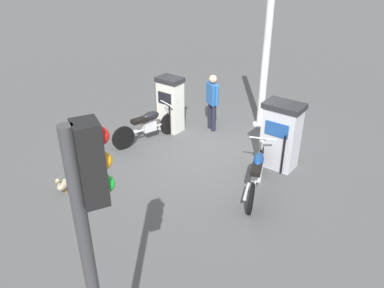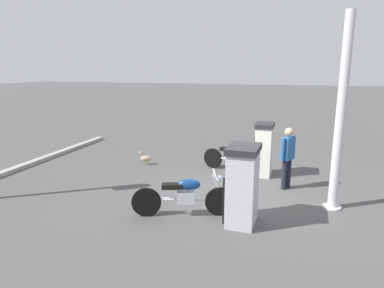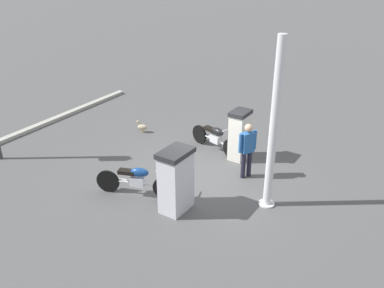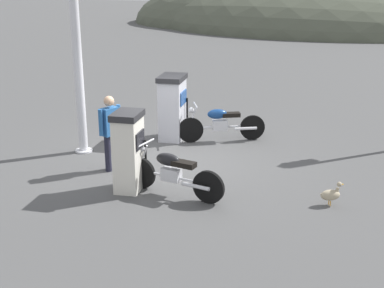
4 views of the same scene
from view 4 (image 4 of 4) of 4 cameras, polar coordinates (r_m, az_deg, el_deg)
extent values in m
plane|color=#4C4C4C|center=(11.49, -2.55, -1.94)|extent=(120.00, 120.00, 0.00)
cube|color=silver|center=(9.88, -6.93, -1.17)|extent=(0.45, 0.62, 1.42)
cube|color=black|center=(9.71, -5.67, 0.46)|extent=(0.03, 0.43, 0.32)
cube|color=#262628|center=(9.65, -7.10, 3.13)|extent=(0.49, 0.68, 0.12)
cylinder|color=black|center=(10.03, -5.06, -2.08)|extent=(0.04, 0.04, 0.92)
cube|color=silver|center=(12.86, -2.15, 3.74)|extent=(0.53, 0.79, 1.47)
cube|color=#1E478C|center=(12.71, -0.94, 5.08)|extent=(0.03, 0.55, 0.32)
cube|color=#262628|center=(12.68, -2.19, 7.22)|extent=(0.59, 0.87, 0.12)
cylinder|color=black|center=(13.06, -0.53, 2.98)|extent=(0.04, 0.04, 0.96)
cylinder|color=black|center=(10.08, -5.57, -3.15)|extent=(0.61, 0.24, 0.62)
cylinder|color=black|center=(9.39, 1.81, -4.72)|extent=(0.61, 0.24, 0.62)
cube|color=silver|center=(9.70, -2.27, -3.31)|extent=(0.40, 0.29, 0.24)
cylinder|color=silver|center=(9.70, -2.01, -3.64)|extent=(1.06, 0.35, 0.05)
ellipsoid|color=black|center=(9.63, -2.65, -1.69)|extent=(0.52, 0.34, 0.24)
cube|color=black|center=(9.48, -0.89, -2.20)|extent=(0.48, 0.31, 0.10)
cylinder|color=silver|center=(9.95, -5.43, -1.58)|extent=(0.26, 0.11, 0.57)
cylinder|color=silver|center=(9.80, -5.10, 0.10)|extent=(0.19, 0.55, 0.04)
sphere|color=silver|center=(9.89, -5.56, -0.48)|extent=(0.17, 0.17, 0.14)
cylinder|color=silver|center=(9.37, 0.39, -4.64)|extent=(0.55, 0.22, 0.07)
cylinder|color=black|center=(12.67, -0.15, 1.53)|extent=(0.60, 0.27, 0.62)
cylinder|color=black|center=(12.96, 6.60, 1.79)|extent=(0.60, 0.27, 0.62)
cube|color=silver|center=(12.76, 3.05, 2.09)|extent=(0.41, 0.31, 0.24)
cylinder|color=silver|center=(12.78, 3.27, 1.88)|extent=(1.10, 0.45, 0.05)
ellipsoid|color=navy|center=(12.67, 2.76, 3.29)|extent=(0.53, 0.37, 0.24)
cube|color=black|center=(12.74, 4.27, 3.21)|extent=(0.48, 0.34, 0.10)
cylinder|color=silver|center=(12.59, 0.03, 2.84)|extent=(0.26, 0.13, 0.57)
cylinder|color=silver|center=(12.52, 0.39, 4.26)|extent=(0.23, 0.54, 0.04)
sphere|color=silver|center=(12.54, -0.06, 3.72)|extent=(0.18, 0.18, 0.14)
cylinder|color=silver|center=(12.80, 5.87, 1.69)|extent=(0.54, 0.26, 0.07)
cylinder|color=#1E1E2D|center=(11.09, -8.39, -0.78)|extent=(0.18, 0.18, 0.77)
cylinder|color=#1E1E2D|center=(10.96, -9.16, -1.05)|extent=(0.18, 0.18, 0.77)
cube|color=#265999|center=(10.82, -8.94, 2.45)|extent=(0.34, 0.41, 0.58)
cylinder|color=#265999|center=(10.96, -8.01, 2.87)|extent=(0.12, 0.12, 0.55)
cylinder|color=#265999|center=(10.66, -9.92, 2.32)|extent=(0.12, 0.12, 0.55)
sphere|color=tan|center=(10.71, -9.06, 4.64)|extent=(0.29, 0.29, 0.21)
ellipsoid|color=tan|center=(9.66, 14.84, -5.41)|extent=(0.40, 0.29, 0.20)
cylinder|color=tan|center=(9.68, 15.56, -5.02)|extent=(0.07, 0.07, 0.14)
sphere|color=tan|center=(9.64, 15.78, -4.25)|extent=(0.12, 0.12, 0.09)
cone|color=orange|center=(9.66, 16.10, -4.25)|extent=(0.07, 0.06, 0.04)
cone|color=tan|center=(9.59, 13.96, -5.32)|extent=(0.09, 0.09, 0.07)
cylinder|color=orange|center=(9.75, 14.69, -6.13)|extent=(0.02, 0.02, 0.10)
cylinder|color=orange|center=(9.69, 14.85, -6.29)|extent=(0.02, 0.02, 0.10)
cylinder|color=silver|center=(11.87, -12.35, 8.76)|extent=(0.20, 0.20, 4.17)
cylinder|color=silver|center=(12.38, -11.70, -0.70)|extent=(0.40, 0.40, 0.04)
ellipsoid|color=#4C5142|center=(42.42, 19.67, 12.05)|extent=(37.70, 18.49, 9.90)
ellipsoid|color=#4C5142|center=(43.71, 14.91, 12.65)|extent=(28.27, 24.23, 9.01)
camera|label=1|loc=(15.67, 30.42, 18.99)|focal=35.88mm
camera|label=2|loc=(18.75, -0.62, 15.50)|focal=31.29mm
camera|label=3|loc=(20.29, -11.52, 22.63)|focal=37.09mm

